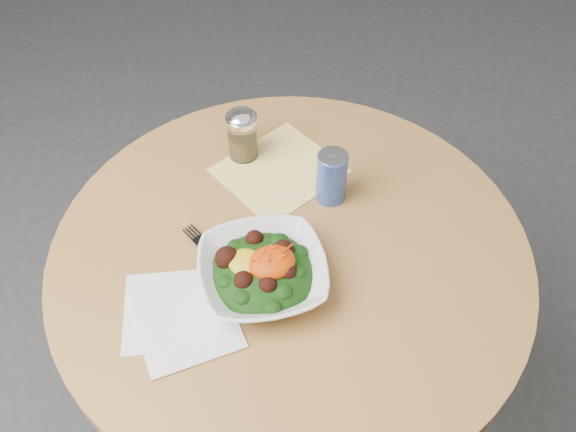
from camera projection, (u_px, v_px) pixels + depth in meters
The scene contains 8 objects.
ground at pixel (290, 417), 1.76m from camera, with size 6.00×6.00×0.00m, color #303033.
table at pixel (290, 307), 1.34m from camera, with size 0.90×0.90×0.75m.
cloth_napkin at pixel (279, 171), 1.33m from camera, with size 0.22×0.20×0.00m, color yellow.
paper_napkins at pixel (179, 317), 1.10m from camera, with size 0.20×0.22×0.00m.
salad_bowl at pixel (263, 272), 1.12m from camera, with size 0.26×0.26×0.08m.
fork at pixel (214, 255), 1.18m from camera, with size 0.08×0.18×0.00m.
spice_shaker at pixel (242, 135), 1.32m from camera, with size 0.06×0.06×0.12m.
beverage_can at pixel (332, 176), 1.24m from camera, with size 0.06×0.06×0.11m.
Camera 1 is at (-0.27, -0.68, 1.69)m, focal length 40.00 mm.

